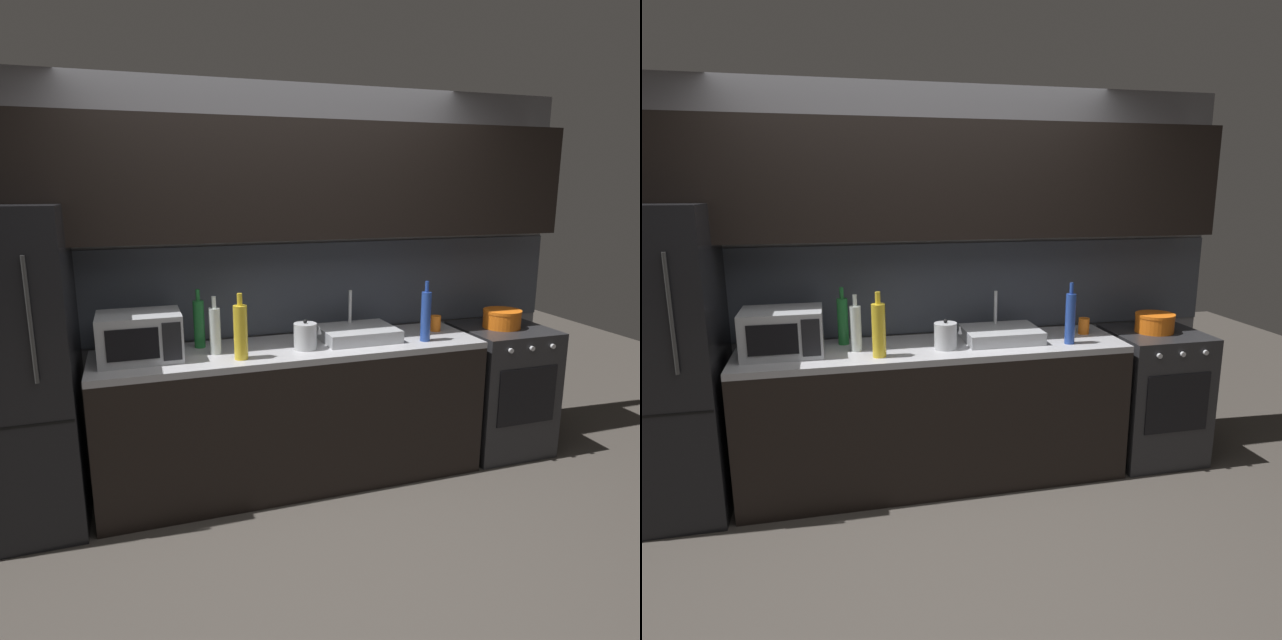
% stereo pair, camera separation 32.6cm
% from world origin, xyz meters
% --- Properties ---
extents(ground_plane, '(10.00, 10.00, 0.00)m').
position_xyz_m(ground_plane, '(0.00, 0.00, 0.00)').
color(ground_plane, '#3D3833').
extents(back_wall, '(4.14, 0.44, 2.50)m').
position_xyz_m(back_wall, '(0.00, 1.20, 1.55)').
color(back_wall, slate).
rests_on(back_wall, ground).
extents(counter_run, '(2.40, 0.60, 0.90)m').
position_xyz_m(counter_run, '(0.00, 0.90, 0.45)').
color(counter_run, black).
rests_on(counter_run, ground).
extents(refrigerator, '(0.68, 0.69, 1.78)m').
position_xyz_m(refrigerator, '(-1.58, 0.90, 0.89)').
color(refrigerator, black).
rests_on(refrigerator, ground).
extents(oven_range, '(0.60, 0.62, 0.90)m').
position_xyz_m(oven_range, '(1.54, 0.90, 0.45)').
color(oven_range, '#232326').
rests_on(oven_range, ground).
extents(microwave, '(0.46, 0.35, 0.27)m').
position_xyz_m(microwave, '(-0.90, 0.92, 1.04)').
color(microwave, '#A8AAAF').
rests_on(microwave, counter_run).
extents(sink_basin, '(0.48, 0.38, 0.30)m').
position_xyz_m(sink_basin, '(0.44, 0.93, 0.94)').
color(sink_basin, '#ADAFB5').
rests_on(sink_basin, counter_run).
extents(kettle, '(0.18, 0.14, 0.18)m').
position_xyz_m(kettle, '(0.05, 0.82, 0.98)').
color(kettle, '#B7BABF').
rests_on(kettle, counter_run).
extents(wine_bottle_blue, '(0.06, 0.06, 0.39)m').
position_xyz_m(wine_bottle_blue, '(0.84, 0.76, 1.06)').
color(wine_bottle_blue, '#234299').
rests_on(wine_bottle_blue, counter_run).
extents(wine_bottle_green, '(0.07, 0.07, 0.36)m').
position_xyz_m(wine_bottle_green, '(-0.55, 1.07, 1.05)').
color(wine_bottle_green, '#1E6B2D').
rests_on(wine_bottle_green, counter_run).
extents(wine_bottle_yellow, '(0.08, 0.08, 0.38)m').
position_xyz_m(wine_bottle_yellow, '(-0.36, 0.74, 1.06)').
color(wine_bottle_yellow, gold).
rests_on(wine_bottle_yellow, counter_run).
extents(wine_bottle_clear, '(0.07, 0.07, 0.35)m').
position_xyz_m(wine_bottle_clear, '(-0.48, 0.89, 1.04)').
color(wine_bottle_clear, silver).
rests_on(wine_bottle_clear, counter_run).
extents(mug_orange, '(0.07, 0.07, 0.11)m').
position_xyz_m(mug_orange, '(1.03, 0.97, 0.95)').
color(mug_orange, orange).
rests_on(mug_orange, counter_run).
extents(cooking_pot, '(0.26, 0.26, 0.13)m').
position_xyz_m(cooking_pot, '(1.52, 0.90, 0.96)').
color(cooking_pot, orange).
rests_on(cooking_pot, oven_range).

